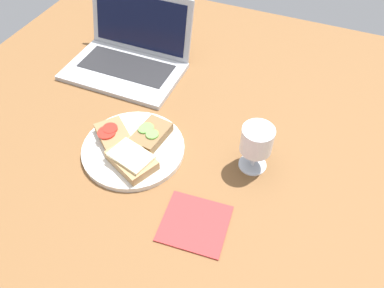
{
  "coord_description": "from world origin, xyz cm",
  "views": [
    {
      "loc": [
        29.66,
        -57.99,
        72.74
      ],
      "look_at": [
        7.17,
        -4.5,
        8.0
      ],
      "focal_mm": 35.0,
      "sensor_mm": 36.0,
      "label": 1
    }
  ],
  "objects": [
    {
      "name": "sandwich_with_cucumber",
      "position": [
        -4.16,
        -3.58,
        5.76
      ],
      "size": [
        7.84,
        10.85,
        2.93
      ],
      "color": "brown",
      "rests_on": "plate"
    },
    {
      "name": "plate",
      "position": [
        -6.96,
        -7.97,
        3.71
      ],
      "size": [
        25.04,
        25.04,
        1.42
      ],
      "primitive_type": "cylinder",
      "color": "silver",
      "rests_on": "wooden_table"
    },
    {
      "name": "sandwich_with_cheese",
      "position": [
        -4.56,
        -12.65,
        5.95
      ],
      "size": [
        13.42,
        11.68,
        3.25
      ],
      "color": "#A88456",
      "rests_on": "plate"
    },
    {
      "name": "wine_glass",
      "position": [
        21.29,
        -1.03,
        11.21
      ],
      "size": [
        7.31,
        7.31,
        12.11
      ],
      "color": "white",
      "rests_on": "wooden_table"
    },
    {
      "name": "laptop",
      "position": [
        -24.67,
        22.61,
        7.06
      ],
      "size": [
        33.98,
        26.33,
        19.18
      ],
      "color": "#ADAFB5",
      "rests_on": "wooden_table"
    },
    {
      "name": "wooden_table",
      "position": [
        0.0,
        0.0,
        1.5
      ],
      "size": [
        140.0,
        140.0,
        3.0
      ],
      "primitive_type": "cube",
      "color": "brown",
      "rests_on": "ground"
    },
    {
      "name": "napkin",
      "position": [
        14.72,
        -20.94,
        3.2
      ],
      "size": [
        14.82,
        13.92,
        0.4
      ],
      "primitive_type": "cube",
      "rotation": [
        0.0,
        0.0,
        0.09
      ],
      "color": "#B23333",
      "rests_on": "wooden_table"
    },
    {
      "name": "sandwich_with_tomato",
      "position": [
        -12.36,
        -7.7,
        5.69
      ],
      "size": [
        12.79,
        12.2,
        2.86
      ],
      "color": "#937047",
      "rests_on": "plate"
    }
  ]
}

